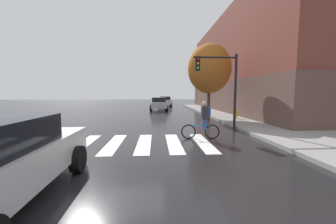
{
  "coord_description": "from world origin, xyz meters",
  "views": [
    {
      "loc": [
        0.93,
        -7.82,
        2.03
      ],
      "look_at": [
        1.48,
        1.04,
        1.18
      ],
      "focal_mm": 20.89,
      "sensor_mm": 36.0,
      "label": 1
    }
  ],
  "objects": [
    {
      "name": "ground_plane",
      "position": [
        0.0,
        0.0,
        0.0
      ],
      "size": [
        120.0,
        120.0,
        0.0
      ],
      "primitive_type": "plane",
      "color": "black"
    },
    {
      "name": "crosswalk_stripes",
      "position": [
        0.44,
        0.0,
        0.01
      ],
      "size": [
        5.39,
        3.22,
        0.01
      ],
      "color": "silver",
      "rests_on": "ground"
    },
    {
      "name": "sedan_mid",
      "position": [
        1.27,
        16.07,
        0.8
      ],
      "size": [
        2.12,
        4.5,
        1.55
      ],
      "color": "#B7B7BC",
      "rests_on": "ground"
    },
    {
      "name": "sedan_far",
      "position": [
        2.37,
        23.9,
        0.8
      ],
      "size": [
        2.14,
        4.51,
        1.55
      ],
      "color": "silver",
      "rests_on": "ground"
    },
    {
      "name": "cyclist",
      "position": [
        3.02,
        0.62,
        0.84
      ],
      "size": [
        1.71,
        0.38,
        1.69
      ],
      "color": "black",
      "rests_on": "ground"
    },
    {
      "name": "traffic_light_near",
      "position": [
        4.55,
        2.93,
        2.86
      ],
      "size": [
        2.47,
        0.28,
        4.2
      ],
      "color": "black",
      "rests_on": "ground"
    },
    {
      "name": "fire_hydrant",
      "position": [
        6.89,
        6.36,
        0.53
      ],
      "size": [
        0.33,
        0.22,
        0.78
      ],
      "color": "gold",
      "rests_on": "sidewalk"
    },
    {
      "name": "street_tree_near",
      "position": [
        4.98,
        6.99,
        3.89
      ],
      "size": [
        3.24,
        3.24,
        5.77
      ],
      "color": "#4C3823",
      "rests_on": "ground"
    },
    {
      "name": "corner_building",
      "position": [
        17.63,
        13.88,
        5.15
      ],
      "size": [
        19.71,
        24.82,
        10.38
      ],
      "color": "brown",
      "rests_on": "ground"
    }
  ]
}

